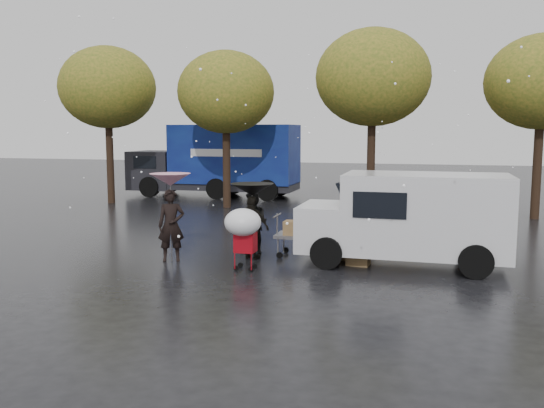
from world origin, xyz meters
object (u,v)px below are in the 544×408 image
(person_black, at_px, (252,228))
(vendor_cart, at_px, (309,229))
(person_pink, at_px, (171,225))
(yellow_taxi, at_px, (403,188))
(white_van, at_px, (409,217))
(shopping_cart, at_px, (243,226))
(blue_truck, at_px, (219,161))

(person_black, xyz_separation_m, vendor_cart, (1.34, 0.53, -0.07))
(person_pink, relative_size, yellow_taxi, 0.40)
(person_pink, xyz_separation_m, white_van, (5.67, 1.16, 0.27))
(vendor_cart, bearing_deg, shopping_cart, -121.67)
(person_black, bearing_deg, white_van, -161.09)
(shopping_cart, height_order, white_van, white_van)
(shopping_cart, distance_m, blue_truck, 15.39)
(white_van, distance_m, yellow_taxi, 11.61)
(shopping_cart, height_order, yellow_taxi, yellow_taxi)
(person_pink, height_order, person_black, person_pink)
(white_van, height_order, blue_truck, blue_truck)
(person_black, bearing_deg, vendor_cart, -145.28)
(person_black, height_order, blue_truck, blue_truck)
(blue_truck, bearing_deg, yellow_taxi, -5.59)
(blue_truck, height_order, yellow_taxi, blue_truck)
(person_black, xyz_separation_m, shopping_cart, (0.20, -1.31, 0.27))
(person_pink, distance_m, person_black, 2.01)
(vendor_cart, height_order, yellow_taxi, yellow_taxi)
(person_pink, height_order, blue_truck, blue_truck)
(person_pink, height_order, shopping_cart, person_pink)
(person_black, relative_size, blue_truck, 0.19)
(person_pink, xyz_separation_m, shopping_cart, (2.06, -0.55, 0.17))
(shopping_cart, relative_size, white_van, 0.30)
(shopping_cart, xyz_separation_m, yellow_taxi, (2.93, 13.29, -0.31))
(shopping_cart, bearing_deg, person_black, 98.63)
(person_black, xyz_separation_m, yellow_taxi, (3.13, 11.98, -0.04))
(vendor_cart, bearing_deg, white_van, -3.20)
(white_van, xyz_separation_m, blue_truck, (-9.58, 12.46, 0.60))
(white_van, bearing_deg, vendor_cart, 176.80)
(white_van, bearing_deg, yellow_taxi, 93.39)
(vendor_cart, xyz_separation_m, blue_truck, (-7.11, 12.32, 1.03))
(shopping_cart, bearing_deg, yellow_taxi, 77.59)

